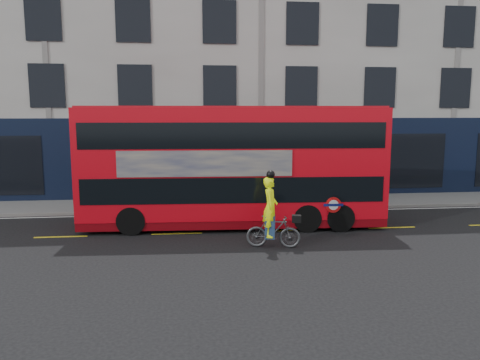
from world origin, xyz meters
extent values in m
plane|color=black|center=(0.00, 0.00, 0.00)|extent=(120.00, 120.00, 0.00)
cube|color=slate|center=(0.00, 6.50, 0.06)|extent=(60.00, 3.00, 0.12)
cube|color=slate|center=(0.00, 5.00, 0.07)|extent=(60.00, 0.12, 0.13)
cube|color=#BCB9B1|center=(0.00, 13.00, 7.50)|extent=(50.00, 10.00, 15.00)
cube|color=black|center=(0.00, 7.98, 2.00)|extent=(50.00, 0.08, 4.00)
cube|color=silver|center=(0.00, 4.70, 0.00)|extent=(58.00, 0.10, 0.01)
cube|color=red|center=(-1.90, 2.50, 2.45)|extent=(11.23, 3.00, 4.00)
cube|color=#66040A|center=(-1.90, 2.50, 0.30)|extent=(11.22, 2.95, 0.30)
cube|color=black|center=(-1.90, 2.50, 1.57)|extent=(10.78, 3.02, 0.91)
cube|color=black|center=(-1.90, 2.50, 3.49)|extent=(10.78, 3.02, 0.91)
cube|color=#A80B15|center=(-1.90, 2.50, 4.47)|extent=(11.00, 2.89, 0.08)
cube|color=black|center=(3.68, 2.26, 1.57)|extent=(0.14, 2.28, 0.91)
cube|color=black|center=(3.68, 2.26, 3.49)|extent=(0.14, 2.28, 0.91)
cube|color=black|center=(-7.48, 2.74, 1.57)|extent=(0.14, 2.28, 0.91)
cube|color=tan|center=(-2.97, 1.25, 2.53)|extent=(6.07, 0.30, 0.91)
cylinder|color=red|center=(1.58, 1.06, 1.01)|extent=(0.57, 0.04, 0.57)
cylinder|color=white|center=(1.58, 1.05, 1.01)|extent=(0.36, 0.04, 0.36)
cube|color=#0C1459|center=(1.58, 1.05, 1.01)|extent=(0.71, 0.05, 0.09)
cylinder|color=black|center=(1.94, 2.34, 0.51)|extent=(1.12, 2.62, 1.01)
cylinder|color=black|center=(0.73, 2.39, 0.51)|extent=(1.12, 2.62, 1.01)
cylinder|color=black|center=(-5.54, 2.66, 0.51)|extent=(1.12, 2.62, 1.01)
imported|color=#45474A|center=(-0.89, -0.55, 0.52)|extent=(1.80, 0.86, 1.04)
imported|color=#DCF30C|center=(-0.99, -0.53, 1.32)|extent=(0.60, 0.78, 1.91)
cube|color=black|center=(-0.17, -0.71, 0.96)|extent=(0.33, 0.29, 0.23)
cube|color=navy|center=(-0.99, -0.53, 0.67)|extent=(0.39, 0.45, 0.73)
sphere|color=black|center=(-0.99, -0.53, 2.36)|extent=(0.27, 0.27, 0.27)
camera|label=1|loc=(-3.52, -14.86, 4.31)|focal=35.00mm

